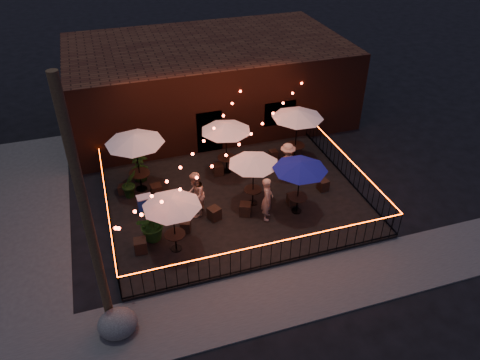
% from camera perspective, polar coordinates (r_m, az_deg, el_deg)
% --- Properties ---
extents(ground, '(110.00, 110.00, 0.00)m').
position_cam_1_polar(ground, '(17.75, 1.40, -6.39)').
color(ground, black).
rests_on(ground, ground).
extents(patio, '(10.00, 8.00, 0.15)m').
position_cam_1_polar(patio, '(19.18, -0.55, -2.49)').
color(patio, black).
rests_on(patio, ground).
extents(sidewalk, '(18.00, 2.50, 0.05)m').
position_cam_1_polar(sidewalk, '(15.58, 5.42, -13.76)').
color(sidewalk, '#42403D').
rests_on(sidewalk, ground).
extents(brick_building, '(14.00, 8.00, 4.00)m').
position_cam_1_polar(brick_building, '(25.19, -3.92, 11.99)').
color(brick_building, '#34180E').
rests_on(brick_building, ground).
extents(utility_pole, '(0.26, 0.26, 8.00)m').
position_cam_1_polar(utility_pole, '(12.62, -18.11, -4.63)').
color(utility_pole, '#3C2818').
rests_on(utility_pole, ground).
extents(fence_front, '(10.00, 0.04, 1.04)m').
position_cam_1_polar(fence_front, '(15.92, 3.81, -9.05)').
color(fence_front, black).
rests_on(fence_front, patio).
extents(fence_left, '(0.04, 8.00, 1.04)m').
position_cam_1_polar(fence_left, '(18.28, -15.72, -3.82)').
color(fence_left, black).
rests_on(fence_left, patio).
extents(fence_right, '(0.04, 8.00, 1.04)m').
position_cam_1_polar(fence_right, '(20.61, 12.83, 1.45)').
color(fence_right, black).
rests_on(fence_right, patio).
extents(festoon_lights, '(10.02, 8.72, 1.32)m').
position_cam_1_polar(festoon_lights, '(17.33, -3.48, 2.79)').
color(festoon_lights, '#FF3E24').
rests_on(festoon_lights, ground).
extents(cafe_table_0, '(2.63, 2.63, 2.24)m').
position_cam_1_polar(cafe_table_0, '(15.69, -8.33, -2.81)').
color(cafe_table_0, black).
rests_on(cafe_table_0, patio).
extents(cafe_table_1, '(2.82, 2.82, 2.61)m').
position_cam_1_polar(cafe_table_1, '(18.87, -12.74, 4.84)').
color(cafe_table_1, black).
rests_on(cafe_table_1, patio).
extents(cafe_table_2, '(2.07, 2.07, 2.19)m').
position_cam_1_polar(cafe_table_2, '(17.78, 1.66, 2.32)').
color(cafe_table_2, black).
rests_on(cafe_table_2, patio).
extents(cafe_table_3, '(2.45, 2.45, 2.38)m').
position_cam_1_polar(cafe_table_3, '(19.71, -1.73, 6.36)').
color(cafe_table_3, black).
rests_on(cafe_table_3, patio).
extents(cafe_table_4, '(2.65, 2.65, 2.30)m').
position_cam_1_polar(cafe_table_4, '(17.41, 7.36, 1.65)').
color(cafe_table_4, black).
rests_on(cafe_table_4, patio).
extents(cafe_table_5, '(2.89, 2.89, 2.53)m').
position_cam_1_polar(cafe_table_5, '(20.66, 7.06, 7.92)').
color(cafe_table_5, black).
rests_on(cafe_table_5, patio).
extents(bistro_chair_0, '(0.46, 0.46, 0.51)m').
position_cam_1_polar(bistro_chair_0, '(16.94, -12.03, -7.85)').
color(bistro_chair_0, black).
rests_on(bistro_chair_0, patio).
extents(bistro_chair_1, '(0.46, 0.46, 0.43)m').
position_cam_1_polar(bistro_chair_1, '(17.57, -6.66, -5.59)').
color(bistro_chair_1, black).
rests_on(bistro_chair_1, patio).
extents(bistro_chair_2, '(0.41, 0.41, 0.40)m').
position_cam_1_polar(bistro_chair_2, '(19.91, -14.10, -1.15)').
color(bistro_chair_2, black).
rests_on(bistro_chair_2, patio).
extents(bistro_chair_3, '(0.47, 0.47, 0.51)m').
position_cam_1_polar(bistro_chair_3, '(19.48, -10.14, -1.25)').
color(bistro_chair_3, black).
rests_on(bistro_chair_3, patio).
extents(bistro_chair_4, '(0.56, 0.56, 0.50)m').
position_cam_1_polar(bistro_chair_4, '(17.99, -3.16, -4.10)').
color(bistro_chair_4, black).
rests_on(bistro_chair_4, patio).
extents(bistro_chair_5, '(0.57, 0.57, 0.51)m').
position_cam_1_polar(bistro_chair_5, '(18.18, 0.65, -3.58)').
color(bistro_chair_5, black).
rests_on(bistro_chair_5, patio).
extents(bistro_chair_6, '(0.43, 0.43, 0.49)m').
position_cam_1_polar(bistro_chair_6, '(20.50, -2.70, 1.29)').
color(bistro_chair_6, black).
rests_on(bistro_chair_6, patio).
extents(bistro_chair_7, '(0.52, 0.52, 0.49)m').
position_cam_1_polar(bistro_chair_7, '(20.76, 1.79, 1.77)').
color(bistro_chair_7, black).
rests_on(bistro_chair_7, patio).
extents(bistro_chair_8, '(0.38, 0.38, 0.44)m').
position_cam_1_polar(bistro_chair_8, '(18.87, 6.40, -2.32)').
color(bistro_chair_8, black).
rests_on(bistro_chair_8, patio).
extents(bistro_chair_9, '(0.44, 0.44, 0.47)m').
position_cam_1_polar(bistro_chair_9, '(19.83, 10.09, -0.60)').
color(bistro_chair_9, black).
rests_on(bistro_chair_9, patio).
extents(bistro_chair_10, '(0.36, 0.36, 0.41)m').
position_cam_1_polar(bistro_chair_10, '(21.66, 4.08, 3.10)').
color(bistro_chair_10, black).
rests_on(bistro_chair_10, patio).
extents(bistro_chair_11, '(0.50, 0.50, 0.45)m').
position_cam_1_polar(bistro_chair_11, '(22.05, 6.82, 3.61)').
color(bistro_chair_11, black).
rests_on(bistro_chair_11, patio).
extents(patron_a, '(0.66, 0.78, 1.81)m').
position_cam_1_polar(patron_a, '(17.65, 3.35, -2.29)').
color(patron_a, beige).
rests_on(patron_a, patio).
extents(patron_b, '(1.04, 1.14, 1.90)m').
position_cam_1_polar(patron_b, '(17.83, -5.47, -1.81)').
color(patron_b, tan).
rests_on(patron_b, patio).
extents(patron_c, '(1.16, 0.69, 1.76)m').
position_cam_1_polar(patron_c, '(19.90, 5.78, 2.18)').
color(patron_c, beige).
rests_on(patron_c, patio).
extents(potted_shrub_a, '(1.24, 1.08, 1.36)m').
position_cam_1_polar(potted_shrub_a, '(17.13, -10.56, -5.24)').
color(potted_shrub_a, '#204013').
rests_on(potted_shrub_a, patio).
extents(potted_shrub_b, '(0.82, 0.75, 1.22)m').
position_cam_1_polar(potted_shrub_b, '(19.47, -13.29, -0.43)').
color(potted_shrub_b, '#183910').
rests_on(potted_shrub_b, patio).
extents(potted_shrub_c, '(0.96, 0.96, 1.34)m').
position_cam_1_polar(potted_shrub_c, '(20.35, -12.19, 1.62)').
color(potted_shrub_c, '#19400E').
rests_on(potted_shrub_c, patio).
extents(cooler, '(0.60, 0.45, 0.76)m').
position_cam_1_polar(cooler, '(18.58, -11.50, -2.92)').
color(cooler, '#1836A1').
rests_on(cooler, patio).
extents(boulder, '(1.15, 1.02, 0.80)m').
position_cam_1_polar(boulder, '(14.75, -14.68, -16.59)').
color(boulder, '#44433F').
rests_on(boulder, ground).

